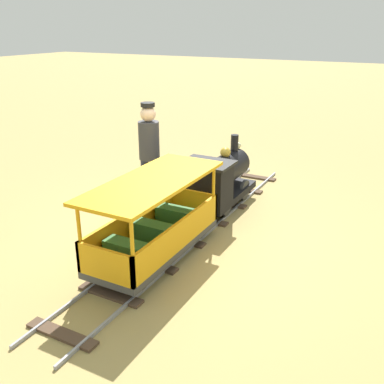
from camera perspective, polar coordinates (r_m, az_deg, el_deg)
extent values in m
plane|color=#A38C51|center=(5.86, -1.63, -6.12)|extent=(60.00, 60.00, 0.00)
cube|color=gray|center=(6.23, -2.20, -4.24)|extent=(0.03, 5.70, 0.04)
cube|color=gray|center=(6.01, 2.06, -5.22)|extent=(0.03, 5.70, 0.04)
cube|color=#4C3828|center=(4.40, -16.35, -17.07)|extent=(0.75, 0.14, 0.03)
cube|color=#4C3828|center=(4.82, -10.41, -12.80)|extent=(0.75, 0.14, 0.03)
cube|color=#4C3828|center=(5.30, -5.64, -9.15)|extent=(0.75, 0.14, 0.03)
cube|color=#4C3828|center=(5.84, -1.77, -6.10)|extent=(0.75, 0.14, 0.03)
cube|color=#4C3828|center=(6.40, 1.40, -3.54)|extent=(0.75, 0.14, 0.03)
cube|color=#4C3828|center=(6.99, 4.03, -1.41)|extent=(0.75, 0.14, 0.03)
cube|color=#4C3828|center=(7.61, 6.23, 0.39)|extent=(0.75, 0.14, 0.03)
cube|color=#4C3828|center=(8.24, 8.11, 1.92)|extent=(0.75, 0.14, 0.03)
cube|color=black|center=(6.82, 3.66, -0.23)|extent=(0.63, 1.40, 0.10)
cylinder|color=black|center=(6.88, 4.42, 3.03)|extent=(0.44, 0.85, 0.44)
cylinder|color=#B7932D|center=(7.25, 5.78, 3.93)|extent=(0.37, 0.02, 0.37)
cylinder|color=black|center=(7.05, 5.48, 6.34)|extent=(0.12, 0.12, 0.25)
sphere|color=#B7932D|center=(6.76, 4.31, 5.09)|extent=(0.16, 0.16, 0.16)
cube|color=black|center=(6.30, 1.92, 1.16)|extent=(0.63, 0.45, 0.55)
cube|color=black|center=(6.21, 1.96, 3.72)|extent=(0.71, 0.53, 0.04)
sphere|color=#F2EAB2|center=(7.21, 5.95, 5.97)|extent=(0.10, 0.10, 0.10)
cylinder|color=#2D2D2D|center=(7.22, 2.96, 0.93)|extent=(0.05, 0.32, 0.32)
cylinder|color=#2D2D2D|center=(7.03, 6.75, 0.25)|extent=(0.05, 0.32, 0.32)
cylinder|color=#2D2D2D|center=(6.64, 0.37, -0.89)|extent=(0.05, 0.32, 0.32)
cylinder|color=#2D2D2D|center=(6.43, 4.44, -1.69)|extent=(0.05, 0.32, 0.32)
cube|color=#3F3F3F|center=(5.35, -4.70, -6.84)|extent=(0.71, 1.90, 0.08)
cube|color=orange|center=(5.43, -7.78, -4.01)|extent=(0.04, 1.90, 0.35)
cube|color=orange|center=(5.09, -1.55, -5.55)|extent=(0.04, 1.90, 0.35)
cube|color=orange|center=(5.98, 0.02, -1.37)|extent=(0.71, 0.04, 0.35)
cube|color=orange|center=(4.59, -11.10, -9.12)|extent=(0.71, 0.04, 0.35)
cylinder|color=orange|center=(6.04, -2.85, 0.84)|extent=(0.04, 0.04, 0.75)
cylinder|color=orange|center=(5.75, 2.76, -0.21)|extent=(0.04, 0.04, 0.75)
cylinder|color=orange|center=(4.71, -14.16, -5.81)|extent=(0.04, 0.04, 0.75)
cylinder|color=orange|center=(4.34, -7.62, -7.78)|extent=(0.04, 0.04, 0.75)
cube|color=orange|center=(5.02, -4.97, 1.37)|extent=(0.81, 2.00, 0.04)
cube|color=#2D6B33|center=(4.89, -8.14, -7.70)|extent=(0.55, 0.20, 0.24)
cube|color=#2D6B33|center=(5.28, -4.75, -5.30)|extent=(0.55, 0.20, 0.24)
cube|color=#2D6B33|center=(5.69, -1.86, -3.22)|extent=(0.55, 0.20, 0.24)
cylinder|color=#262626|center=(5.98, -3.35, -3.86)|extent=(0.04, 0.24, 0.24)
cylinder|color=#262626|center=(5.76, 1.05, -4.88)|extent=(0.04, 0.24, 0.24)
cylinder|color=#262626|center=(5.03, -11.33, -9.40)|extent=(0.04, 0.24, 0.24)
cylinder|color=#262626|center=(4.75, -6.41, -11.00)|extent=(0.04, 0.24, 0.24)
cylinder|color=#282D47|center=(6.72, -5.98, 1.09)|extent=(0.12, 0.12, 0.80)
cylinder|color=#282D47|center=(6.62, -4.69, 0.84)|extent=(0.12, 0.12, 0.80)
cylinder|color=#333338|center=(6.47, -5.54, 6.59)|extent=(0.30, 0.30, 0.55)
sphere|color=beige|center=(6.39, -5.66, 9.94)|extent=(0.22, 0.22, 0.22)
cylinder|color=black|center=(6.36, -5.70, 11.09)|extent=(0.20, 0.20, 0.06)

